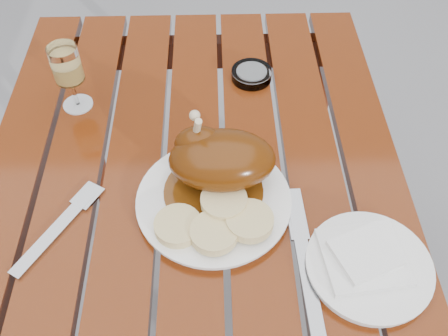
# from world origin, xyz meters

# --- Properties ---
(table) EXTENTS (0.80, 1.20, 0.75)m
(table) POSITION_xyz_m (0.00, 0.00, 0.38)
(table) COLOR maroon
(table) RESTS_ON ground
(dinner_plate) EXTENTS (0.32, 0.32, 0.02)m
(dinner_plate) POSITION_xyz_m (0.04, -0.00, 0.76)
(dinner_plate) COLOR white
(dinner_plate) RESTS_ON table
(roast_duck) EXTENTS (0.20, 0.18, 0.14)m
(roast_duck) POSITION_xyz_m (0.05, 0.05, 0.82)
(roast_duck) COLOR #572B09
(roast_duck) RESTS_ON dinner_plate
(bread_dumplings) EXTENTS (0.20, 0.14, 0.03)m
(bread_dumplings) POSITION_xyz_m (0.04, -0.06, 0.78)
(bread_dumplings) COLOR #DFC888
(bread_dumplings) RESTS_ON dinner_plate
(wine_glass) EXTENTS (0.08, 0.08, 0.15)m
(wine_glass) POSITION_xyz_m (-0.25, 0.27, 0.82)
(wine_glass) COLOR #F5CF6F
(wine_glass) RESTS_ON table
(side_plate) EXTENTS (0.27, 0.27, 0.02)m
(side_plate) POSITION_xyz_m (0.29, -0.14, 0.76)
(side_plate) COLOR white
(side_plate) RESTS_ON table
(napkin) EXTENTS (0.14, 0.14, 0.01)m
(napkin) POSITION_xyz_m (0.28, -0.13, 0.77)
(napkin) COLOR white
(napkin) RESTS_ON side_plate
(ashtray) EXTENTS (0.09, 0.09, 0.02)m
(ashtray) POSITION_xyz_m (0.13, 0.35, 0.76)
(ashtray) COLOR #B2B7BC
(ashtray) RESTS_ON table
(fork) EXTENTS (0.12, 0.18, 0.01)m
(fork) POSITION_xyz_m (-0.24, -0.05, 0.75)
(fork) COLOR gray
(fork) RESTS_ON table
(knife) EXTENTS (0.03, 0.24, 0.01)m
(knife) POSITION_xyz_m (0.19, -0.14, 0.75)
(knife) COLOR gray
(knife) RESTS_ON table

